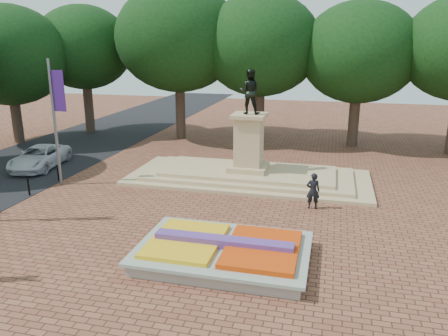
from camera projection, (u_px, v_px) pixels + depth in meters
name	position (u px, v px, depth m)	size (l,w,h in m)	color
ground	(212.00, 235.00, 18.37)	(90.00, 90.00, 0.00)	brown
flower_bed	(224.00, 251.00, 16.17)	(6.30, 4.30, 0.91)	gray
monument	(248.00, 165.00, 25.58)	(14.00, 6.00, 6.40)	tan
tree_row_back	(306.00, 58.00, 32.73)	(44.80, 8.80, 10.43)	#36251D
van	(40.00, 157.00, 28.03)	(2.32, 5.02, 1.40)	silver
pedestrian	(313.00, 191.00, 21.09)	(0.66, 0.43, 1.80)	black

